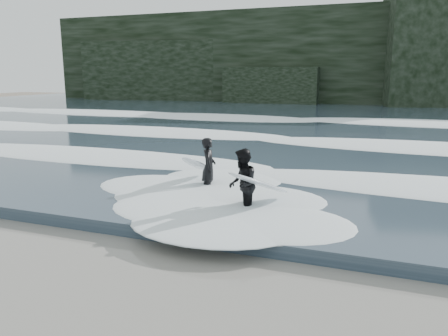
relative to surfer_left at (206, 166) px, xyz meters
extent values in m
plane|color=#76634F|center=(0.96, -6.66, -0.82)|extent=(120.00, 120.00, 0.00)
cube|color=#2D3C4A|center=(0.96, 22.34, -0.67)|extent=(90.00, 52.00, 0.30)
cube|color=black|center=(0.96, 39.34, 4.18)|extent=(70.00, 9.00, 10.00)
ellipsoid|color=white|center=(0.96, 2.34, -0.42)|extent=(60.00, 3.20, 0.20)
ellipsoid|color=white|center=(0.96, 9.34, -0.40)|extent=(60.00, 4.00, 0.24)
ellipsoid|color=white|center=(0.96, 18.34, -0.37)|extent=(60.00, 4.80, 0.30)
imported|color=black|center=(0.08, -0.01, -0.01)|extent=(0.57, 0.69, 1.63)
ellipsoid|color=silver|center=(-0.32, 0.04, 0.03)|extent=(0.63, 1.83, 0.80)
imported|color=black|center=(1.59, -1.63, 0.01)|extent=(0.84, 0.96, 1.67)
ellipsoid|color=silver|center=(2.01, -1.63, 0.07)|extent=(1.38, 2.12, 0.92)
camera|label=1|loc=(4.61, -10.99, 2.53)|focal=35.00mm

